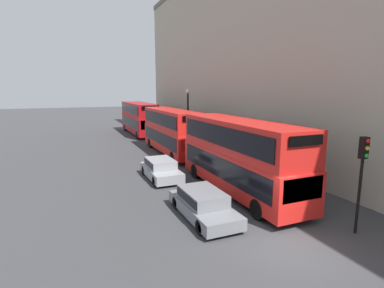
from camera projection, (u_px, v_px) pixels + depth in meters
name	position (u px, v px, depth m)	size (l,w,h in m)	color
ground_plane	(285.00, 246.00, 11.66)	(200.00, 200.00, 0.00)	#38383A
bus_leading	(239.00, 153.00, 17.39)	(2.59, 10.48, 4.31)	red
bus_second_in_queue	(172.00, 129.00, 28.19)	(2.59, 10.47, 4.17)	red
bus_third_in_queue	(139.00, 117.00, 40.52)	(2.59, 11.32, 4.23)	#A80F14
car_dark_sedan	(203.00, 203.00, 14.22)	(1.88, 4.65, 1.32)	slate
car_hatchback	(161.00, 168.00, 20.39)	(1.88, 4.30, 1.36)	gray
traffic_light	(362.00, 165.00, 12.21)	(0.30, 0.36, 4.15)	black
street_lamp	(188.00, 112.00, 29.93)	(0.44, 0.44, 6.04)	black
pedestrian	(169.00, 134.00, 36.25)	(0.36, 0.36, 1.62)	brown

